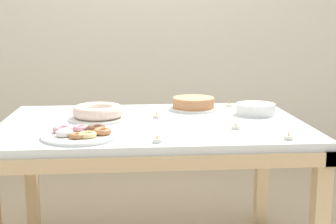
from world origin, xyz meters
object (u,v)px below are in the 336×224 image
Objects in this scene: tealight_left_edge at (236,127)px; tealight_centre at (229,105)px; cake_chocolate_round at (193,104)px; tealight_near_front at (158,140)px; cake_golden_bundt at (98,113)px; tealight_near_cakes at (157,116)px; pastry_platter at (81,134)px; plate_stack at (255,109)px; tealight_right_edge at (288,137)px.

tealight_left_edge is 1.00× the size of tealight_centre.
tealight_near_front is at bearing -108.85° from cake_chocolate_round.
cake_golden_bundt is 0.81m from tealight_centre.
tealight_left_edge is at bearing -75.38° from cake_chocolate_round.
pastry_platter is at bearing -132.42° from tealight_near_cakes.
plate_stack is 0.54m from tealight_near_cakes.
tealight_left_edge is at bearing 7.78° from pastry_platter.
cake_golden_bundt reaches higher than tealight_centre.
pastry_platter is 8.61× the size of tealight_right_edge.
tealight_left_edge is (0.71, 0.10, -0.00)m from pastry_platter.
tealight_near_front is 0.93m from tealight_centre.
cake_chocolate_round is at bearing 23.83° from cake_golden_bundt.
pastry_platter is at bearing -97.90° from cake_golden_bundt.
plate_stack is at bearing 44.49° from tealight_near_front.
tealight_near_front is (-0.38, -0.22, 0.00)m from tealight_left_edge.
tealight_near_cakes is (0.30, 0.02, -0.03)m from cake_golden_bundt.
tealight_near_front is at bearing -92.62° from tealight_near_cakes.
tealight_centre is 1.00× the size of tealight_near_cakes.
pastry_platter is at bearing 172.38° from tealight_right_edge.
cake_golden_bundt is at bearing -156.17° from cake_chocolate_round.
cake_golden_bundt is at bearing -175.80° from plate_stack.
pastry_platter is 1.64× the size of plate_stack.
tealight_near_front and tealight_centre have the same top height.
pastry_platter is 0.89m from tealight_right_edge.
cake_chocolate_round reaches higher than tealight_centre.
cake_chocolate_round is 0.81× the size of pastry_platter.
pastry_platter is at bearing -139.58° from tealight_centre.
plate_stack is at bearing 61.14° from tealight_left_edge.
tealight_near_front is (-0.56, -0.55, -0.02)m from plate_stack.
plate_stack is at bearing 89.51° from tealight_right_edge.
pastry_platter reaches higher than tealight_right_edge.
tealight_near_front is at bearing -135.51° from plate_stack.
cake_golden_bundt is 7.57× the size of tealight_left_edge.
cake_chocolate_round is 0.57m from cake_golden_bundt.
pastry_platter is 1.05m from tealight_centre.
plate_stack reaches higher than pastry_platter.
tealight_right_edge is 0.80m from tealight_centre.
tealight_left_edge is 0.44m from tealight_near_front.
cake_chocolate_round is 6.97× the size of tealight_near_cakes.
tealight_right_edge is at bearing -50.26° from tealight_left_edge.
tealight_near_front is 0.56m from tealight_right_edge.
tealight_right_edge is 1.00× the size of tealight_centre.
tealight_near_front and tealight_near_cakes have the same top height.
tealight_left_edge is 0.59m from tealight_centre.
cake_golden_bundt is 0.56m from tealight_near_front.
pastry_platter is (-0.58, -0.60, -0.02)m from cake_chocolate_round.
tealight_near_cakes is (-0.35, 0.29, 0.00)m from tealight_left_edge.
cake_golden_bundt reaches higher than tealight_right_edge.
plate_stack is (0.84, 0.06, -0.01)m from cake_golden_bundt.
tealight_left_edge is at bearing 129.74° from tealight_right_edge.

